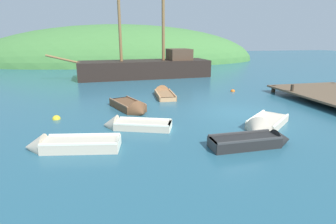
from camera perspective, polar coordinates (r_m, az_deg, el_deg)
name	(u,v)px	position (r m, az deg, el deg)	size (l,w,h in m)	color
ground_plane	(239,113)	(14.70, 15.16, -0.29)	(120.00, 120.00, 0.00)	#285B70
shore_hill	(123,61)	(45.77, -9.79, 10.74)	(45.98, 21.28, 11.93)	#477F3D
sailing_ship	(147,71)	(27.18, -4.66, 8.83)	(15.71, 4.30, 11.10)	black
rowboat_far	(68,146)	(10.35, -20.82, -6.93)	(3.53, 1.59, 0.97)	beige
rowboat_center	(131,108)	(14.89, -7.99, 0.88)	(2.18, 3.40, 1.11)	brown
rowboat_near_dock	(163,94)	(18.57, -0.98, 3.86)	(1.27, 3.41, 1.06)	#9E7047
rowboat_outer_right	(264,126)	(12.62, 20.00, -2.89)	(3.13, 2.88, 1.18)	beige
rowboat_portside	(254,142)	(10.50, 18.22, -6.28)	(3.28, 0.94, 0.87)	black
rowboat_outer_left	(132,126)	(12.03, -7.78, -3.01)	(3.27, 2.04, 0.98)	beige
buoy_yellow	(56,119)	(14.34, -23.00, -1.43)	(0.40, 0.40, 0.40)	yellow
buoy_orange	(233,91)	(20.57, 13.84, 4.35)	(0.33, 0.33, 0.33)	orange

